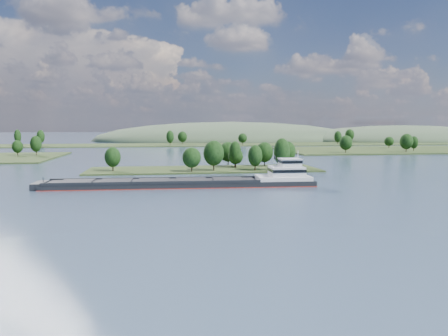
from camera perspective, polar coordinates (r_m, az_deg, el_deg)
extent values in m
plane|color=#3A4E65|center=(131.90, -0.27, -3.05)|extent=(1800.00, 1800.00, 0.00)
cube|color=#253417|center=(191.04, -2.62, -0.27)|extent=(100.00, 30.00, 1.20)
cylinder|color=black|center=(184.73, 4.08, 0.24)|extent=(0.50, 0.50, 3.52)
ellipsoid|color=black|center=(184.34, 4.09, 1.62)|extent=(6.30, 6.30, 9.04)
cylinder|color=black|center=(204.29, 0.54, 0.82)|extent=(0.50, 0.50, 3.68)
ellipsoid|color=black|center=(203.93, 0.54, 2.13)|extent=(8.55, 8.55, 9.47)
cylinder|color=black|center=(183.57, -1.35, 0.32)|extent=(0.50, 0.50, 4.16)
ellipsoid|color=black|center=(183.13, -1.35, 1.97)|extent=(8.76, 8.76, 10.69)
cylinder|color=black|center=(196.75, 1.53, 0.50)|extent=(0.50, 0.50, 2.83)
ellipsoid|color=black|center=(196.44, 1.53, 1.54)|extent=(6.90, 6.90, 7.27)
cylinder|color=black|center=(179.71, -4.25, 0.05)|extent=(0.50, 0.50, 3.29)
ellipsoid|color=black|center=(179.33, -4.26, 1.38)|extent=(7.68, 7.68, 8.47)
cylinder|color=black|center=(187.67, -14.31, 0.12)|extent=(0.50, 0.50, 3.27)
ellipsoid|color=black|center=(187.31, -14.34, 1.39)|extent=(6.72, 6.72, 8.42)
cylinder|color=black|center=(195.74, 1.45, 0.63)|extent=(0.50, 0.50, 3.90)
ellipsoid|color=black|center=(195.35, 1.45, 2.08)|extent=(5.42, 5.42, 10.03)
cylinder|color=black|center=(201.45, 8.29, 0.70)|extent=(0.50, 0.50, 3.81)
ellipsoid|color=black|center=(201.08, 8.31, 2.08)|extent=(7.34, 7.34, 9.79)
cylinder|color=black|center=(185.91, 7.54, 0.39)|extent=(0.50, 0.50, 4.46)
ellipsoid|color=black|center=(185.46, 7.56, 2.13)|extent=(6.91, 6.91, 11.48)
cylinder|color=black|center=(202.62, 5.30, 0.75)|extent=(0.50, 0.50, 3.69)
ellipsoid|color=black|center=(202.26, 5.31, 2.08)|extent=(8.08, 8.08, 9.48)
cylinder|color=black|center=(292.15, -23.31, 1.93)|extent=(0.50, 0.50, 3.96)
ellipsoid|color=black|center=(291.89, -23.35, 2.92)|extent=(6.79, 6.79, 10.18)
cylinder|color=black|center=(294.72, -25.35, 1.79)|extent=(0.50, 0.50, 3.06)
ellipsoid|color=black|center=(294.50, -25.38, 2.54)|extent=(6.39, 6.39, 7.86)
cylinder|color=black|center=(301.08, 15.61, 2.28)|extent=(0.50, 0.50, 3.79)
ellipsoid|color=black|center=(300.83, 15.64, 3.20)|extent=(8.55, 8.55, 9.76)
cylinder|color=black|center=(321.03, 22.69, 2.28)|extent=(0.50, 0.50, 4.12)
ellipsoid|color=black|center=(320.79, 22.73, 3.22)|extent=(8.87, 8.87, 10.59)
cylinder|color=black|center=(338.08, 23.53, 2.35)|extent=(0.50, 0.50, 3.44)
ellipsoid|color=black|center=(337.87, 23.56, 3.09)|extent=(6.08, 6.08, 8.84)
cylinder|color=black|center=(372.03, 20.74, 2.70)|extent=(0.50, 0.50, 2.93)
ellipsoid|color=black|center=(371.86, 20.76, 3.27)|extent=(7.46, 7.46, 7.54)
cube|color=#253417|center=(410.05, -5.39, 3.00)|extent=(900.00, 60.00, 1.20)
cylinder|color=black|center=(425.98, -25.32, 2.96)|extent=(0.50, 0.50, 4.70)
ellipsoid|color=black|center=(425.78, -25.36, 3.77)|extent=(5.84, 5.84, 12.08)
cylinder|color=black|center=(424.13, 14.63, 3.29)|extent=(0.50, 0.50, 4.12)
ellipsoid|color=black|center=(423.94, 14.65, 3.99)|extent=(6.97, 6.97, 10.58)
cylinder|color=black|center=(413.38, -5.44, 3.38)|extent=(0.50, 0.50, 3.99)
ellipsoid|color=black|center=(413.19, -5.45, 4.08)|extent=(8.80, 8.80, 10.26)
cylinder|color=black|center=(462.59, 16.07, 3.48)|extent=(0.50, 0.50, 4.55)
ellipsoid|color=black|center=(462.40, 16.09, 4.19)|extent=(9.16, 9.16, 11.70)
cylinder|color=black|center=(421.50, -22.80, 3.03)|extent=(0.50, 0.50, 4.54)
ellipsoid|color=black|center=(421.30, -22.83, 3.82)|extent=(6.90, 6.90, 11.69)
cylinder|color=black|center=(404.58, 2.44, 3.31)|extent=(0.50, 0.50, 3.45)
ellipsoid|color=black|center=(404.41, 2.45, 3.93)|extent=(8.52, 8.52, 8.87)
cylinder|color=black|center=(391.80, -7.04, 3.26)|extent=(0.50, 0.50, 4.40)
ellipsoid|color=black|center=(391.59, -7.06, 4.07)|extent=(6.81, 6.81, 11.31)
ellipsoid|color=#3A4C34|center=(553.86, 22.28, 3.33)|extent=(260.00, 140.00, 36.00)
ellipsoid|color=#3A4C34|center=(515.38, 0.83, 3.61)|extent=(320.00, 160.00, 44.00)
cube|color=black|center=(142.14, -5.61, -2.21)|extent=(87.38, 13.09, 2.40)
cube|color=maroon|center=(142.21, -5.60, -2.40)|extent=(87.60, 13.31, 0.27)
cube|color=black|center=(147.38, -9.03, -1.36)|extent=(67.52, 2.14, 0.87)
cube|color=black|center=(136.81, -9.24, -1.93)|extent=(67.52, 2.14, 0.87)
cube|color=black|center=(142.12, -9.13, -1.70)|extent=(65.58, 11.45, 0.33)
cube|color=black|center=(145.25, -18.62, -1.64)|extent=(10.03, 9.18, 0.38)
cube|color=black|center=(143.17, -13.93, -1.61)|extent=(10.03, 9.18, 0.38)
cube|color=black|center=(142.08, -9.13, -1.57)|extent=(10.03, 9.18, 0.38)
cube|color=black|center=(141.98, -4.29, -1.52)|extent=(10.03, 9.18, 0.38)
cube|color=black|center=(142.90, 0.51, -1.45)|extent=(10.03, 9.18, 0.38)
cube|color=black|center=(148.28, -22.92, -2.14)|extent=(3.51, 9.88, 2.18)
cylinder|color=black|center=(147.78, -22.54, -1.55)|extent=(0.27, 0.27, 2.40)
cube|color=silver|center=(146.23, 7.74, -1.27)|extent=(17.69, 10.89, 1.31)
cube|color=silver|center=(146.24, 8.16, -0.42)|extent=(11.11, 8.99, 3.27)
cube|color=black|center=(146.20, 8.17, -0.25)|extent=(11.33, 9.21, 0.98)
cube|color=silver|center=(146.24, 8.59, 0.69)|extent=(6.70, 6.70, 2.40)
cube|color=black|center=(146.20, 8.60, 0.86)|extent=(6.92, 6.92, 0.87)
cube|color=silver|center=(146.13, 8.60, 1.20)|extent=(7.14, 7.14, 0.22)
cylinder|color=silver|center=(146.75, 9.64, 1.72)|extent=(0.22, 0.22, 2.83)
cylinder|color=black|center=(148.22, 6.65, 1.38)|extent=(0.56, 0.56, 1.31)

